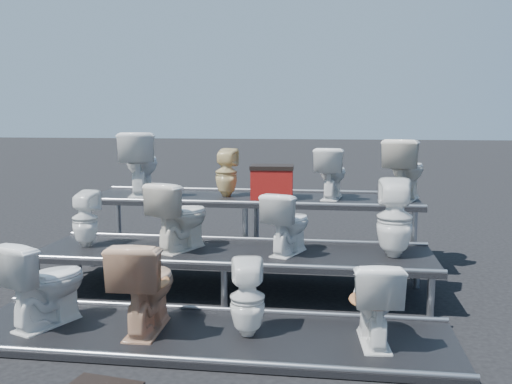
# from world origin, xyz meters

# --- Properties ---
(ground) EXTENTS (80.00, 80.00, 0.00)m
(ground) POSITION_xyz_m (0.00, 0.00, 0.00)
(ground) COLOR black
(ground) RESTS_ON ground
(tier_front) EXTENTS (4.20, 1.20, 0.06)m
(tier_front) POSITION_xyz_m (0.00, -1.30, 0.03)
(tier_front) COLOR black
(tier_front) RESTS_ON ground
(tier_mid) EXTENTS (4.20, 1.20, 0.46)m
(tier_mid) POSITION_xyz_m (0.00, 0.00, 0.23)
(tier_mid) COLOR black
(tier_mid) RESTS_ON ground
(tier_back) EXTENTS (4.20, 1.20, 0.86)m
(tier_back) POSITION_xyz_m (0.00, 1.30, 0.43)
(tier_back) COLOR black
(tier_back) RESTS_ON ground
(toilet_0) EXTENTS (0.68, 0.86, 0.77)m
(toilet_0) POSITION_xyz_m (-1.43, -1.30, 0.44)
(toilet_0) COLOR white
(toilet_0) RESTS_ON tier_front
(toilet_1) EXTENTS (0.47, 0.80, 0.80)m
(toilet_1) POSITION_xyz_m (-0.52, -1.30, 0.46)
(toilet_1) COLOR tan
(toilet_1) RESTS_ON tier_front
(toilet_2) EXTENTS (0.34, 0.34, 0.65)m
(toilet_2) POSITION_xyz_m (0.36, -1.30, 0.39)
(toilet_2) COLOR white
(toilet_2) RESTS_ON tier_front
(toilet_3) EXTENTS (0.45, 0.71, 0.70)m
(toilet_3) POSITION_xyz_m (1.40, -1.30, 0.41)
(toilet_3) COLOR white
(toilet_3) RESTS_ON tier_front
(toilet_4) EXTENTS (0.31, 0.31, 0.62)m
(toilet_4) POSITION_xyz_m (-1.65, 0.00, 0.77)
(toilet_4) COLOR white
(toilet_4) RESTS_ON tier_mid
(toilet_5) EXTENTS (0.67, 0.83, 0.74)m
(toilet_5) POSITION_xyz_m (-0.57, 0.00, 0.83)
(toilet_5) COLOR silver
(toilet_5) RESTS_ON tier_mid
(toilet_6) EXTENTS (0.57, 0.72, 0.65)m
(toilet_6) POSITION_xyz_m (0.59, 0.00, 0.79)
(toilet_6) COLOR white
(toilet_6) RESTS_ON tier_mid
(toilet_7) EXTENTS (0.37, 0.38, 0.80)m
(toilet_7) POSITION_xyz_m (1.67, 0.00, 0.86)
(toilet_7) COLOR white
(toilet_7) RESTS_ON tier_mid
(toilet_8) EXTENTS (0.61, 0.88, 0.83)m
(toilet_8) POSITION_xyz_m (-1.47, 1.30, 1.27)
(toilet_8) COLOR white
(toilet_8) RESTS_ON tier_back
(toilet_9) EXTENTS (0.31, 0.31, 0.62)m
(toilet_9) POSITION_xyz_m (-0.32, 1.30, 1.17)
(toilet_9) COLOR #DEC687
(toilet_9) RESTS_ON tier_back
(toilet_10) EXTENTS (0.45, 0.68, 0.64)m
(toilet_10) POSITION_xyz_m (1.01, 1.30, 1.18)
(toilet_10) COLOR white
(toilet_10) RESTS_ON tier_back
(toilet_11) EXTENTS (0.65, 0.84, 0.76)m
(toilet_11) POSITION_xyz_m (1.91, 1.30, 1.24)
(toilet_11) COLOR silver
(toilet_11) RESTS_ON tier_back
(red_crate) EXTENTS (0.54, 0.44, 0.37)m
(red_crate) POSITION_xyz_m (0.28, 1.21, 1.05)
(red_crate) COLOR maroon
(red_crate) RESTS_ON tier_back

